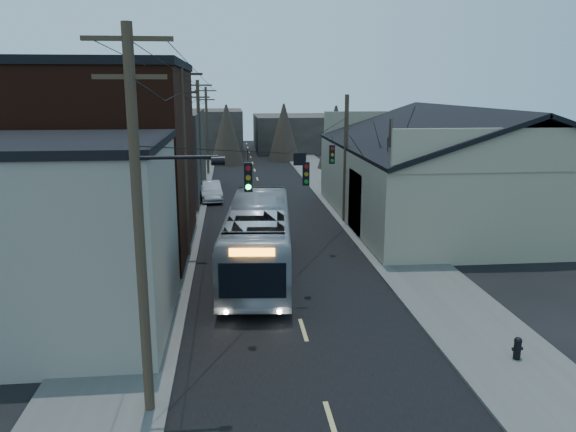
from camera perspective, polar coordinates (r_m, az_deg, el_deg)
The scene contains 14 objects.
road_surface at distance 42.53m, azimuth -2.23°, elevation 0.81°, with size 9.00×110.00×0.02m, color black.
sidewalk_left at distance 42.63m, azimuth -10.99°, elevation 0.67°, with size 4.00×110.00×0.12m, color #474744.
sidewalk_right at distance 43.40m, azimuth 6.36°, elevation 1.05°, with size 4.00×110.00×0.12m, color #474744.
building_clapboard at distance 22.17m, azimuth -22.51°, elevation -2.29°, with size 8.00×8.00×7.00m, color gray.
building_brick at distance 32.61m, azimuth -19.04°, elevation 5.29°, with size 10.00×12.00×10.00m, color black.
building_left_far at distance 48.31m, azimuth -14.11°, elevation 6.09°, with size 9.00×14.00×7.00m, color #2D2724.
warehouse at distance 40.17m, azimuth 17.09°, elevation 3.43°, with size 16.16×20.60×7.73m.
building_far_left at distance 76.81m, azimuth -8.46°, elevation 8.37°, with size 10.00×12.00×6.00m, color #2D2724.
building_far_right at distance 82.32m, azimuth 0.88°, elevation 8.46°, with size 12.00×14.00×5.00m, color #2D2724.
bare_tree at distance 33.22m, azimuth 10.12°, elevation 3.48°, with size 0.40×0.40×7.20m, color black.
utility_lines at distance 35.87m, azimuth -6.70°, elevation 6.47°, with size 11.24×45.28×10.50m.
bus at distance 27.34m, azimuth -3.05°, elevation -2.31°, with size 2.96×12.66×3.53m, color #9FA4AB.
parked_car at distance 45.71m, azimuth -7.91°, elevation 2.52°, with size 1.63×4.69×1.54m, color #A4A6AC.
fire_hydrant at distance 20.57m, azimuth 22.28°, elevation -12.23°, with size 0.36×0.26×0.77m.
Camera 1 is at (-2.57, -11.50, 8.95)m, focal length 35.00 mm.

